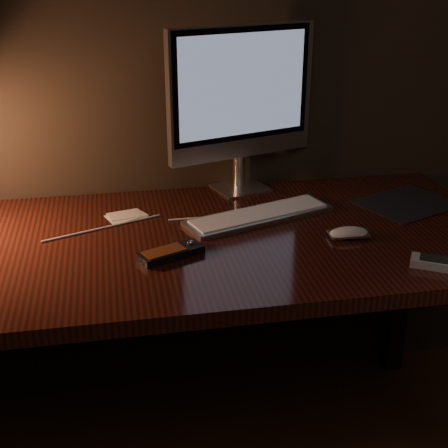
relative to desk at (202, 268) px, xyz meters
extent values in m
cube|color=#34110B|center=(0.00, -0.07, 0.11)|extent=(1.60, 0.75, 0.04)
cube|color=black|center=(0.75, 0.25, -0.27)|extent=(0.06, 0.06, 0.71)
cube|color=black|center=(0.00, 0.27, -0.17)|extent=(1.48, 0.02, 0.51)
cube|color=silver|center=(0.17, 0.26, 0.13)|extent=(0.19, 0.18, 0.01)
cylinder|color=silver|center=(0.17, 0.29, 0.19)|extent=(0.05, 0.05, 0.10)
cube|color=silver|center=(0.17, 0.26, 0.43)|extent=(0.46, 0.17, 0.39)
cube|color=black|center=(0.17, 0.24, 0.46)|extent=(0.43, 0.14, 0.33)
cube|color=#92A2C7|center=(0.17, 0.24, 0.46)|extent=(0.40, 0.13, 0.29)
cube|color=silver|center=(0.17, 0.03, 0.14)|extent=(0.45, 0.25, 0.02)
cube|color=black|center=(0.63, 0.05, 0.13)|extent=(0.33, 0.30, 0.00)
ellipsoid|color=white|center=(0.37, -0.15, 0.14)|extent=(0.10, 0.06, 0.02)
cube|color=black|center=(-0.10, -0.17, 0.14)|extent=(0.17, 0.12, 0.02)
cube|color=brown|center=(-0.10, -0.17, 0.15)|extent=(0.11, 0.08, 0.00)
sphere|color=silver|center=(-0.10, -0.17, 0.15)|extent=(0.02, 0.02, 0.02)
cube|color=white|center=(-0.20, 0.10, 0.13)|extent=(0.12, 0.10, 0.01)
cylinder|color=white|center=(-0.10, 0.03, 0.13)|extent=(0.64, 0.11, 0.01)
camera|label=1|loc=(-0.23, -1.54, 0.81)|focal=50.00mm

